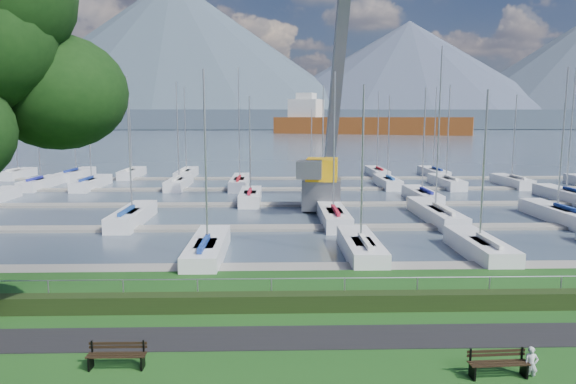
{
  "coord_description": "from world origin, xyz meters",
  "views": [
    {
      "loc": [
        -0.86,
        -20.13,
        7.73
      ],
      "look_at": [
        0.0,
        12.0,
        3.0
      ],
      "focal_mm": 32.0,
      "sensor_mm": 36.0,
      "label": 1
    }
  ],
  "objects_px": {
    "crane": "(326,145)",
    "person": "(531,360)",
    "bench_left": "(117,355)",
    "bench_right": "(498,363)"
  },
  "relations": [
    {
      "from": "person",
      "to": "bench_left",
      "type": "bearing_deg",
      "value": -174.88
    },
    {
      "from": "bench_right",
      "to": "person",
      "type": "xyz_separation_m",
      "value": [
        0.99,
        -0.04,
        0.13
      ]
    },
    {
      "from": "bench_left",
      "to": "crane",
      "type": "bearing_deg",
      "value": 72.78
    },
    {
      "from": "bench_right",
      "to": "person",
      "type": "distance_m",
      "value": 1.0
    },
    {
      "from": "bench_left",
      "to": "person",
      "type": "xyz_separation_m",
      "value": [
        12.56,
        -0.88,
        0.13
      ]
    },
    {
      "from": "bench_left",
      "to": "crane",
      "type": "relative_size",
      "value": 0.08
    },
    {
      "from": "crane",
      "to": "person",
      "type": "bearing_deg",
      "value": -75.91
    },
    {
      "from": "bench_left",
      "to": "person",
      "type": "height_order",
      "value": "person"
    },
    {
      "from": "bench_right",
      "to": "person",
      "type": "bearing_deg",
      "value": -5.19
    },
    {
      "from": "bench_left",
      "to": "person",
      "type": "relative_size",
      "value": 1.66
    }
  ]
}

